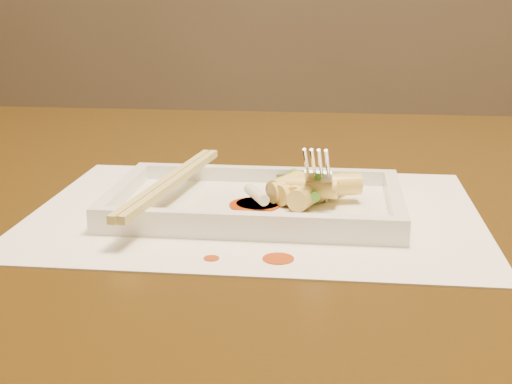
# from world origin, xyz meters

# --- Properties ---
(table) EXTENTS (1.40, 0.90, 0.75)m
(table) POSITION_xyz_m (0.00, 0.00, 0.65)
(table) COLOR black
(table) RESTS_ON ground
(placemat) EXTENTS (0.40, 0.30, 0.00)m
(placemat) POSITION_xyz_m (0.06, -0.08, 0.75)
(placemat) COLOR white
(placemat) RESTS_ON table
(sauce_splatter_a) EXTENTS (0.02, 0.02, 0.00)m
(sauce_splatter_a) POSITION_xyz_m (0.09, -0.20, 0.75)
(sauce_splatter_a) COLOR #A63004
(sauce_splatter_a) RESTS_ON placemat
(sauce_splatter_b) EXTENTS (0.01, 0.01, 0.00)m
(sauce_splatter_b) POSITION_xyz_m (0.04, -0.20, 0.75)
(sauce_splatter_b) COLOR #A63004
(sauce_splatter_b) RESTS_ON placemat
(plate_base) EXTENTS (0.26, 0.16, 0.01)m
(plate_base) POSITION_xyz_m (0.06, -0.08, 0.76)
(plate_base) COLOR white
(plate_base) RESTS_ON placemat
(plate_rim_far) EXTENTS (0.26, 0.01, 0.01)m
(plate_rim_far) POSITION_xyz_m (0.06, -0.01, 0.77)
(plate_rim_far) COLOR white
(plate_rim_far) RESTS_ON plate_base
(plate_rim_near) EXTENTS (0.26, 0.01, 0.01)m
(plate_rim_near) POSITION_xyz_m (0.06, -0.15, 0.77)
(plate_rim_near) COLOR white
(plate_rim_near) RESTS_ON plate_base
(plate_rim_left) EXTENTS (0.01, 0.14, 0.01)m
(plate_rim_left) POSITION_xyz_m (-0.06, -0.08, 0.77)
(plate_rim_left) COLOR white
(plate_rim_left) RESTS_ON plate_base
(plate_rim_right) EXTENTS (0.01, 0.14, 0.01)m
(plate_rim_right) POSITION_xyz_m (0.18, -0.08, 0.77)
(plate_rim_right) COLOR white
(plate_rim_right) RESTS_ON plate_base
(veg_piece) EXTENTS (0.04, 0.03, 0.01)m
(veg_piece) POSITION_xyz_m (0.10, -0.04, 0.77)
(veg_piece) COLOR black
(veg_piece) RESTS_ON plate_base
(scallion_white) EXTENTS (0.03, 0.04, 0.01)m
(scallion_white) POSITION_xyz_m (0.06, -0.09, 0.77)
(scallion_white) COLOR #EAEACC
(scallion_white) RESTS_ON plate_base
(scallion_green) EXTENTS (0.03, 0.08, 0.01)m
(scallion_green) POSITION_xyz_m (0.10, -0.06, 0.77)
(scallion_green) COLOR #419A18
(scallion_green) RESTS_ON plate_base
(chopstick_a) EXTENTS (0.04, 0.23, 0.01)m
(chopstick_a) POSITION_xyz_m (-0.02, -0.08, 0.78)
(chopstick_a) COLOR tan
(chopstick_a) RESTS_ON plate_rim_near
(chopstick_b) EXTENTS (0.04, 0.23, 0.01)m
(chopstick_b) POSITION_xyz_m (-0.01, -0.08, 0.78)
(chopstick_b) COLOR tan
(chopstick_b) RESTS_ON plate_rim_near
(fork) EXTENTS (0.09, 0.10, 0.14)m
(fork) POSITION_xyz_m (0.13, -0.06, 0.83)
(fork) COLOR silver
(fork) RESTS_ON plate_base
(sauce_blob_0) EXTENTS (0.05, 0.05, 0.00)m
(sauce_blob_0) POSITION_xyz_m (0.06, -0.09, 0.76)
(sauce_blob_0) COLOR #A63004
(sauce_blob_0) RESTS_ON plate_base
(sauce_blob_1) EXTENTS (0.04, 0.04, 0.00)m
(sauce_blob_1) POSITION_xyz_m (0.06, -0.09, 0.76)
(sauce_blob_1) COLOR #A63004
(sauce_blob_1) RESTS_ON plate_base
(rice_cake_0) EXTENTS (0.05, 0.05, 0.02)m
(rice_cake_0) POSITION_xyz_m (0.10, -0.07, 0.77)
(rice_cake_0) COLOR #FAE974
(rice_cake_0) RESTS_ON plate_base
(rice_cake_1) EXTENTS (0.03, 0.04, 0.02)m
(rice_cake_1) POSITION_xyz_m (0.10, -0.07, 0.77)
(rice_cake_1) COLOR #FAE974
(rice_cake_1) RESTS_ON plate_base
(rice_cake_2) EXTENTS (0.05, 0.02, 0.02)m
(rice_cake_2) POSITION_xyz_m (0.11, -0.08, 0.78)
(rice_cake_2) COLOR #FAE974
(rice_cake_2) RESTS_ON plate_base
(rice_cake_3) EXTENTS (0.03, 0.05, 0.02)m
(rice_cake_3) POSITION_xyz_m (0.11, -0.09, 0.77)
(rice_cake_3) COLOR #FAE974
(rice_cake_3) RESTS_ON plate_base
(rice_cake_4) EXTENTS (0.04, 0.05, 0.02)m
(rice_cake_4) POSITION_xyz_m (0.13, -0.06, 0.77)
(rice_cake_4) COLOR #FAE974
(rice_cake_4) RESTS_ON plate_base
(rice_cake_5) EXTENTS (0.04, 0.03, 0.02)m
(rice_cake_5) POSITION_xyz_m (0.14, -0.07, 0.78)
(rice_cake_5) COLOR #FAE974
(rice_cake_5) RESTS_ON plate_base
(rice_cake_6) EXTENTS (0.04, 0.04, 0.02)m
(rice_cake_6) POSITION_xyz_m (0.09, -0.07, 0.77)
(rice_cake_6) COLOR #FAE974
(rice_cake_6) RESTS_ON plate_base
(rice_cake_7) EXTENTS (0.04, 0.05, 0.02)m
(rice_cake_7) POSITION_xyz_m (0.09, -0.06, 0.77)
(rice_cake_7) COLOR #FAE974
(rice_cake_7) RESTS_ON plate_base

